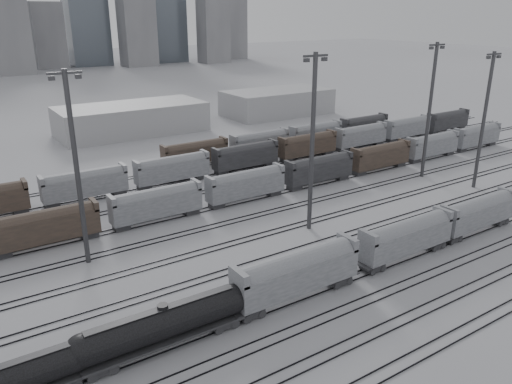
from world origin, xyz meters
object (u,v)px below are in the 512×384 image
hopper_car_a (297,271)px  hopper_car_c (478,212)px  tank_car_b (164,324)px  hopper_car_b (406,236)px  light_mast_c (312,140)px

hopper_car_a → hopper_car_c: bearing=-0.0°
tank_car_b → hopper_car_b: bearing=0.0°
hopper_car_a → hopper_car_b: size_ratio=1.06×
tank_car_b → hopper_car_a: size_ratio=1.17×
hopper_car_b → light_mast_c: 19.21m
hopper_car_a → hopper_car_c: hopper_car_a is taller
hopper_car_c → tank_car_b: bearing=180.0°
hopper_car_a → light_mast_c: bearing=46.8°
tank_car_b → hopper_car_b: 35.49m
tank_car_b → light_mast_c: bearing=26.2°
tank_car_b → light_mast_c: light_mast_c is taller
tank_car_b → light_mast_c: size_ratio=0.72×
tank_car_b → hopper_car_a: 16.70m
tank_car_b → hopper_car_c: size_ratio=1.27×
light_mast_c → hopper_car_b: bearing=-73.5°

